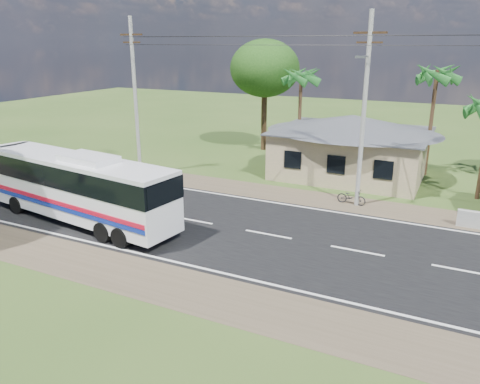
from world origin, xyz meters
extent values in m
plane|color=#2F4A1A|center=(0.00, 0.00, 0.00)|extent=(120.00, 120.00, 0.00)
cube|color=black|center=(0.00, 0.00, 0.01)|extent=(120.00, 10.00, 0.02)
cube|color=brown|center=(0.00, 6.50, 0.01)|extent=(120.00, 3.00, 0.01)
cube|color=brown|center=(0.00, -6.50, 0.01)|extent=(120.00, 3.00, 0.01)
cube|color=silver|center=(0.00, 4.70, 0.03)|extent=(120.00, 0.15, 0.01)
cube|color=silver|center=(0.00, -4.70, 0.03)|extent=(120.00, 0.15, 0.01)
cube|color=silver|center=(0.00, 0.00, 0.03)|extent=(120.00, 0.15, 0.01)
cube|color=tan|center=(1.00, 13.00, 1.60)|extent=(10.00, 8.00, 3.20)
cube|color=#4C4F54|center=(1.00, 13.00, 3.25)|extent=(10.60, 8.60, 0.10)
pyramid|color=#4C4F54|center=(1.00, 13.00, 4.40)|extent=(12.40, 10.00, 1.20)
cube|color=black|center=(-2.00, 8.98, 1.70)|extent=(1.20, 0.08, 1.20)
cube|color=black|center=(1.00, 8.98, 1.70)|extent=(1.20, 0.08, 1.20)
cube|color=black|center=(4.00, 8.98, 1.70)|extent=(1.20, 0.08, 1.20)
cylinder|color=#9E9E99|center=(-13.00, 6.50, 5.50)|extent=(0.26, 0.26, 11.00)
cube|color=#3A2615|center=(-13.00, 6.50, 9.80)|extent=(1.80, 0.12, 0.12)
cube|color=#3A2615|center=(-13.00, 6.50, 9.30)|extent=(1.40, 0.10, 0.10)
cylinder|color=#9E9E99|center=(3.00, 6.50, 5.50)|extent=(0.26, 0.26, 11.00)
cube|color=#3A2615|center=(3.00, 6.50, 9.80)|extent=(1.80, 0.12, 0.12)
cube|color=#3A2615|center=(3.00, 6.50, 9.30)|extent=(1.40, 0.10, 0.10)
cylinder|color=gray|center=(3.00, 5.50, 8.60)|extent=(0.08, 2.00, 0.08)
cube|color=gray|center=(3.00, 4.50, 8.60)|extent=(0.50, 0.18, 0.12)
cylinder|color=black|center=(-5.00, 6.50, 9.60)|extent=(16.00, 0.02, 0.02)
cylinder|color=#47301E|center=(6.00, 15.50, 3.75)|extent=(0.28, 0.28, 7.50)
cylinder|color=#47301E|center=(-4.00, 16.00, 3.50)|extent=(0.28, 0.28, 7.00)
cylinder|color=#47301E|center=(-8.00, 18.00, 2.97)|extent=(0.50, 0.50, 5.95)
ellipsoid|color=#193B10|center=(-8.00, 18.00, 7.15)|extent=(6.00, 6.00, 4.92)
cube|color=silver|center=(-9.80, -2.77, 2.00)|extent=(12.53, 4.15, 3.07)
cube|color=black|center=(-9.80, -2.77, 2.77)|extent=(12.59, 4.22, 1.13)
cube|color=black|center=(-15.90, -1.96, 2.41)|extent=(0.43, 2.35, 1.84)
cube|color=#B20A22|center=(-9.97, -4.06, 1.43)|extent=(11.99, 1.63, 0.23)
cube|color=navy|center=(-9.97, -4.06, 1.18)|extent=(11.99, 1.63, 0.23)
cube|color=silver|center=(-8.78, -2.90, 3.69)|extent=(3.26, 2.03, 0.31)
cylinder|color=black|center=(-14.02, -3.40, 0.51)|extent=(1.06, 0.49, 1.02)
cylinder|color=black|center=(-13.71, -1.06, 0.51)|extent=(1.06, 0.49, 1.02)
cylinder|color=black|center=(-6.91, -4.34, 0.51)|extent=(1.06, 0.49, 1.02)
cylinder|color=black|center=(-6.60, -2.00, 0.51)|extent=(1.06, 0.49, 1.02)
cylinder|color=black|center=(-5.69, -4.50, 0.51)|extent=(1.06, 0.49, 1.02)
cylinder|color=black|center=(-5.38, -2.16, 0.51)|extent=(1.06, 0.49, 1.02)
imported|color=black|center=(2.67, 6.53, 0.46)|extent=(1.80, 0.78, 0.92)
camera|label=1|loc=(8.31, -20.33, 9.34)|focal=35.00mm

